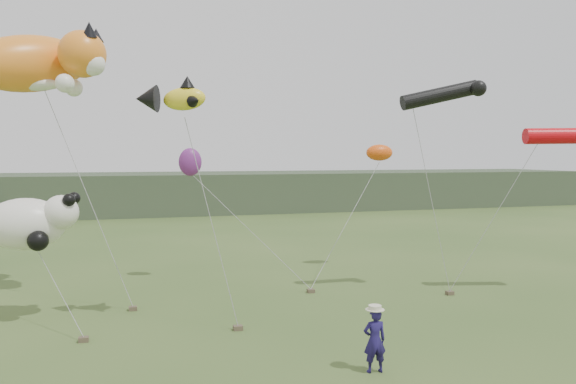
# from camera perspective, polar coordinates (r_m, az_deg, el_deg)

# --- Properties ---
(ground) EXTENTS (120.00, 120.00, 0.00)m
(ground) POSITION_cam_1_polar(r_m,az_deg,el_deg) (17.15, 6.80, -16.48)
(ground) COLOR #385123
(ground) RESTS_ON ground
(headland) EXTENTS (90.00, 13.00, 4.00)m
(headland) POSITION_cam_1_polar(r_m,az_deg,el_deg) (59.70, -13.14, -0.15)
(headland) COLOR #2D3D28
(headland) RESTS_ON ground
(festival_attendant) EXTENTS (0.67, 0.46, 1.77)m
(festival_attendant) POSITION_cam_1_polar(r_m,az_deg,el_deg) (15.98, 8.79, -14.68)
(festival_attendant) COLOR #1C144C
(festival_attendant) RESTS_ON ground
(sandbag_anchors) EXTENTS (14.83, 4.45, 0.16)m
(sandbag_anchors) POSITION_cam_1_polar(r_m,az_deg,el_deg) (21.74, -3.38, -11.84)
(sandbag_anchors) COLOR brown
(sandbag_anchors) RESTS_ON ground
(cat_kite) EXTENTS (6.56, 4.63, 3.01)m
(cat_kite) POSITION_cam_1_polar(r_m,az_deg,el_deg) (24.84, -23.77, 11.95)
(cat_kite) COLOR orange
(cat_kite) RESTS_ON ground
(fish_kite) EXTENTS (2.53, 1.67, 1.24)m
(fish_kite) POSITION_cam_1_polar(r_m,az_deg,el_deg) (19.55, -11.84, 9.33)
(fish_kite) COLOR yellow
(fish_kite) RESTS_ON ground
(tube_kites) EXTENTS (8.79, 2.93, 2.70)m
(tube_kites) POSITION_cam_1_polar(r_m,az_deg,el_deg) (25.37, 22.33, 7.11)
(tube_kites) COLOR black
(tube_kites) RESTS_ON ground
(panda_kite) EXTENTS (3.22, 2.08, 2.00)m
(panda_kite) POSITION_cam_1_polar(r_m,az_deg,el_deg) (21.84, -24.63, -2.83)
(panda_kite) COLOR white
(panda_kite) RESTS_ON ground
(misc_kites) EXTENTS (10.94, 0.99, 1.51)m
(misc_kites) POSITION_cam_1_polar(r_m,az_deg,el_deg) (27.47, 0.28, 3.57)
(misc_kites) COLOR #E85211
(misc_kites) RESTS_ON ground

